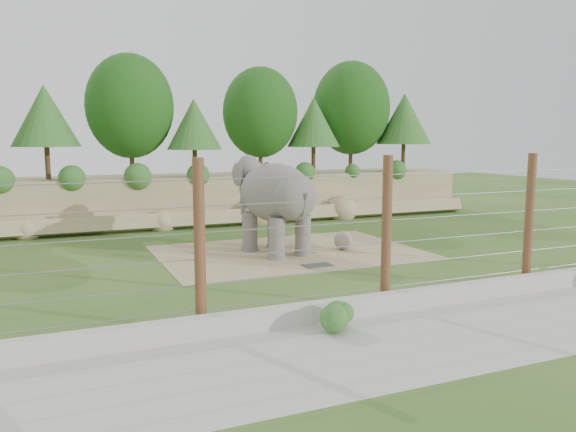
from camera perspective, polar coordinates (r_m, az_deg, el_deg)
name	(u,v)px	position (r m, az deg, el deg)	size (l,w,h in m)	color
ground	(311,270)	(19.16, 2.39, -5.49)	(90.00, 90.00, 0.00)	#2D5F1D
back_embankment	(220,148)	(30.72, -6.97, 6.92)	(30.00, 5.52, 8.77)	#978960
dirt_patch	(290,252)	(22.02, 0.16, -3.71)	(10.00, 7.00, 0.02)	tan
drain_grate	(317,265)	(19.71, 2.99, -5.01)	(1.00, 0.60, 0.03)	#262628
elephant	(276,207)	(21.60, -1.25, 0.96)	(1.94, 4.53, 3.66)	#67635D
stone_ball	(343,240)	(22.54, 5.64, -2.49)	(0.75, 0.75, 0.75)	gray
retaining_wall	(396,301)	(14.90, 10.88, -8.52)	(26.00, 0.35, 0.50)	beige
walkway	(446,335)	(13.46, 15.74, -11.57)	(26.00, 4.00, 0.01)	beige
barrier_fence	(386,232)	(14.92, 9.97, -1.58)	(20.26, 0.26, 4.00)	#552F1E
walkway_shrub	(339,316)	(13.17, 5.20, -10.13)	(0.69, 0.69, 0.69)	#305A25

